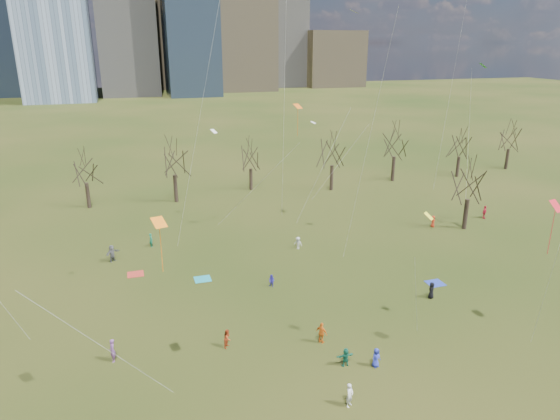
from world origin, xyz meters
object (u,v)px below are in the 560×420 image
object	(u,v)px
blanket_navy	(435,283)
person_2	(228,338)
blanket_crimson	(136,274)
person_4	(322,333)
person_0	(376,358)
blanket_teal	(203,279)
person_1	(350,395)

from	to	relation	value
blanket_navy	person_2	bearing A→B (deg)	-168.36
blanket_crimson	person_4	world-z (taller)	person_4
person_0	person_2	xyz separation A→B (m)	(-9.60, 5.58, 0.01)
blanket_teal	blanket_crimson	distance (m)	6.98
person_0	person_2	distance (m)	11.10
blanket_crimson	person_1	distance (m)	26.89
person_2	person_4	distance (m)	7.21
person_1	person_4	world-z (taller)	person_4
blanket_teal	person_1	bearing A→B (deg)	-73.79
blanket_crimson	person_1	bearing A→B (deg)	-62.80
blanket_navy	blanket_crimson	xyz separation A→B (m)	(-27.52, 10.77, 0.00)
blanket_teal	blanket_navy	size ratio (longest dim) A/B	1.00
person_1	blanket_crimson	bearing A→B (deg)	78.92
blanket_navy	person_4	size ratio (longest dim) A/B	0.93
person_2	person_4	size ratio (longest dim) A/B	0.87
blanket_teal	blanket_crimson	bearing A→B (deg)	153.44
blanket_teal	person_1	size ratio (longest dim) A/B	0.96
blanket_navy	person_1	size ratio (longest dim) A/B	0.96
person_1	person_4	size ratio (longest dim) A/B	0.96
person_2	person_4	bearing A→B (deg)	-69.25
person_1	person_0	bearing A→B (deg)	3.45
person_0	person_1	size ratio (longest dim) A/B	0.88
person_2	blanket_navy	bearing A→B (deg)	-44.44
blanket_crimson	person_0	size ratio (longest dim) A/B	1.09
blanket_teal	person_2	size ratio (longest dim) A/B	1.07
blanket_navy	person_2	xyz separation A→B (m)	(-21.27, -4.38, 0.73)
blanket_teal	person_4	xyz separation A→B (m)	(7.02, -13.68, 0.85)
person_0	person_2	size ratio (longest dim) A/B	0.98
person_1	blanket_teal	bearing A→B (deg)	67.93
blanket_crimson	person_4	size ratio (longest dim) A/B	0.93
blanket_crimson	person_1	xyz separation A→B (m)	(12.28, -23.91, 0.82)
blanket_navy	blanket_crimson	world-z (taller)	same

